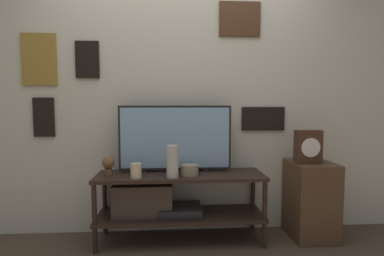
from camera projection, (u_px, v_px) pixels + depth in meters
The scene contains 10 objects.
ground_plane at pixel (182, 254), 2.40m from camera, with size 12.00×12.00×0.00m, color #4C3D2D.
wall_back at pixel (179, 88), 2.81m from camera, with size 6.40×0.08×2.70m.
media_console at pixel (165, 199), 2.61m from camera, with size 1.45×0.43×0.60m.
television at pixel (175, 138), 2.67m from camera, with size 1.00×0.05×0.59m.
vase_wide_bowl at pixel (190, 170), 2.56m from camera, with size 0.15×0.15×0.09m.
vase_tall_ceramic at pixel (172, 161), 2.47m from camera, with size 0.10×0.10×0.27m.
candle_jar at pixel (136, 171), 2.45m from camera, with size 0.09×0.09×0.12m.
decorative_bust at pixel (108, 164), 2.54m from camera, with size 0.10×0.10×0.16m.
side_table at pixel (311, 200), 2.70m from camera, with size 0.37×0.42×0.68m.
mantel_clock at pixel (308, 147), 2.63m from camera, with size 0.22×0.11×0.29m.
Camera 1 is at (-0.07, -2.31, 1.20)m, focal length 28.00 mm.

